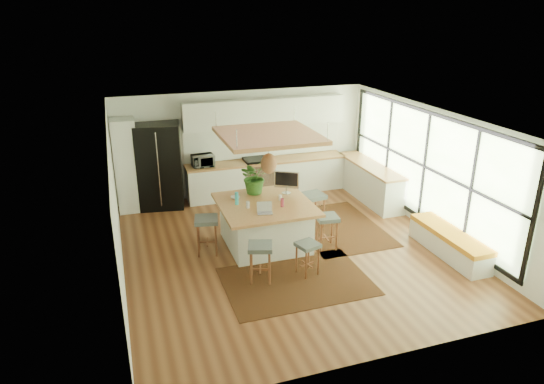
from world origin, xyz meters
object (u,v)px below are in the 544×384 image
object	(u,v)px
fridge	(160,170)
stool_near_left	(260,263)
island	(265,224)
microwave	(203,159)
monitor	(286,182)
stool_near_right	(307,257)
stool_right_back	(313,212)
stool_left_side	(207,237)
laptop	(265,208)
island_plant	(255,180)
stool_right_front	(327,232)

from	to	relation	value
fridge	stool_near_left	xyz separation A→B (m)	(1.27, -4.15, -0.57)
island	microwave	distance (m)	2.97
island	monitor	xyz separation A→B (m)	(0.60, 0.39, 0.72)
stool_near_right	monitor	size ratio (longest dim) A/B	1.19
stool_right_back	stool_left_side	distance (m)	2.54
stool_near_left	laptop	distance (m)	1.14
fridge	island	xyz separation A→B (m)	(1.79, -2.82, -0.46)
laptop	island_plant	size ratio (longest dim) A/B	0.42
island	stool_right_back	bearing A→B (deg)	21.88
stool_right_back	stool_right_front	bearing A→B (deg)	-97.39
stool_right_back	monitor	bearing A→B (deg)	-169.39
stool_right_front	stool_left_side	distance (m)	2.42
monitor	stool_near_left	bearing A→B (deg)	-92.85
stool_right_front	laptop	world-z (taller)	laptop
stool_near_left	fridge	bearing A→B (deg)	107.08
stool_near_left	monitor	distance (m)	2.21
stool_near_right	stool_left_side	size ratio (longest dim) A/B	0.83
island	stool_right_front	distance (m)	1.27
stool_left_side	stool_near_right	bearing A→B (deg)	-41.45
island_plant	fridge	bearing A→B (deg)	128.73
stool_near_left	island_plant	size ratio (longest dim) A/B	0.97
stool_near_left	microwave	world-z (taller)	microwave
monitor	microwave	bearing A→B (deg)	148.89
stool_near_left	stool_right_front	bearing A→B (deg)	25.47
stool_right_back	microwave	world-z (taller)	microwave
island	stool_near_right	size ratio (longest dim) A/B	2.92
island	monitor	distance (m)	1.02
stool_near_right	island_plant	xyz separation A→B (m)	(-0.40, 2.00, 0.86)
stool_near_right	island	bearing A→B (deg)	105.22
stool_near_right	microwave	world-z (taller)	microwave
fridge	laptop	size ratio (longest dim) A/B	6.74
stool_left_side	stool_right_front	bearing A→B (deg)	-13.36
stool_right_back	microwave	bearing A→B (deg)	131.23
stool_near_left	laptop	bearing A→B (deg)	66.95
fridge	island	world-z (taller)	fridge
microwave	island	bearing A→B (deg)	-79.37
fridge	monitor	size ratio (longest dim) A/B	3.91
stool_near_right	microwave	bearing A→B (deg)	104.81
stool_right_front	laptop	bearing A→B (deg)	178.10
island	stool_near_left	world-z (taller)	island
stool_right_back	stool_near_left	bearing A→B (deg)	-134.24
stool_near_left	island_plant	world-z (taller)	island_plant
island	laptop	size ratio (longest dim) A/B	5.98
stool_left_side	microwave	distance (m)	2.93
stool_near_right	laptop	xyz separation A→B (m)	(-0.54, 0.89, 0.70)
stool_right_front	island_plant	world-z (taller)	island_plant
fridge	stool_right_front	xyz separation A→B (m)	(2.93, -3.36, -0.57)
fridge	island_plant	bearing A→B (deg)	-42.33
stool_right_front	island_plant	distance (m)	1.86
laptop	microwave	world-z (taller)	microwave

